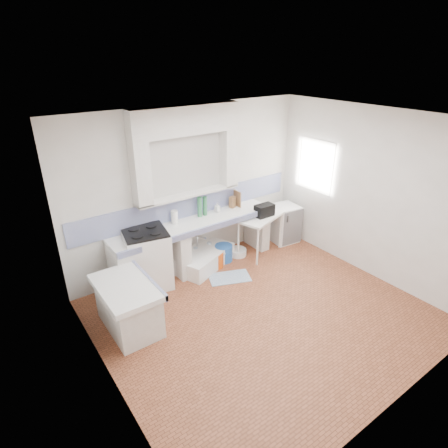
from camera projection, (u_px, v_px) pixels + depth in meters
floor at (263, 314)px, 5.51m from camera, size 4.50×4.50×0.00m
ceiling at (274, 122)px, 4.32m from camera, size 4.50×4.50×0.00m
wall_back at (190, 188)px, 6.39m from camera, size 4.50×0.00×4.50m
wall_front at (412, 306)px, 3.45m from camera, size 4.50×0.00×4.50m
wall_left at (101, 287)px, 3.73m from camera, size 0.00×4.50×4.50m
wall_right at (370, 195)px, 6.11m from camera, size 0.00×4.50×4.50m
alcove_mass at (186, 120)px, 5.74m from camera, size 1.90×0.25×0.45m
window_frame at (322, 165)px, 7.00m from camera, size 0.35×0.86×1.06m
lace_valance at (319, 146)px, 6.76m from camera, size 0.01×0.84×0.24m
counter_slab at (195, 224)px, 6.34m from camera, size 3.00×0.60×0.08m
counter_lip at (204, 230)px, 6.14m from camera, size 3.00×0.04×0.10m
counter_pier_left at (120, 272)px, 5.79m from camera, size 0.20×0.55×0.82m
counter_pier_mid at (179, 253)px, 6.35m from camera, size 0.20×0.55×0.82m
counter_pier_right at (257, 227)px, 7.28m from camera, size 0.20×0.55×0.82m
peninsula_top at (126, 287)px, 4.99m from camera, size 0.70×1.10×0.08m
peninsula_base at (129, 308)px, 5.14m from camera, size 0.60×1.00×0.62m
peninsula_lip at (148, 279)px, 5.17m from camera, size 0.04×1.10×0.10m
backsplash at (191, 205)px, 6.50m from camera, size 4.27×0.03×0.40m
stove at (147, 259)px, 6.01m from camera, size 0.80×0.78×0.96m
sink at (204, 259)px, 6.71m from camera, size 1.26×0.98×0.27m
side_table at (260, 234)px, 7.04m from camera, size 1.04×0.77×0.04m
fridge at (284, 223)px, 7.50m from camera, size 0.55×0.55×0.76m
bucket_red at (197, 264)px, 6.55m from camera, size 0.28×0.28×0.25m
bucket_orange at (215, 259)px, 6.68m from camera, size 0.40×0.40×0.28m
bucket_blue at (224, 253)px, 6.87m from camera, size 0.36×0.36×0.31m
basin_white at (238, 252)px, 7.08m from camera, size 0.36×0.36×0.12m
water_bottle_a at (196, 255)px, 6.79m from camera, size 0.10×0.10×0.31m
water_bottle_b at (209, 250)px, 6.95m from camera, size 0.10×0.10×0.33m
black_bag at (264, 210)px, 6.82m from camera, size 0.36×0.21×0.22m
green_bottle_a at (200, 207)px, 6.46m from camera, size 0.10×0.10×0.36m
green_bottle_b at (205, 206)px, 6.52m from camera, size 0.08×0.08×0.35m
knife_block at (232, 202)px, 6.87m from camera, size 0.12×0.11×0.21m
cutting_board at (237, 199)px, 6.91m from camera, size 0.03×0.22×0.30m
paper_towel at (175, 217)px, 6.22m from camera, size 0.13×0.13×0.23m
soap_bottle at (217, 207)px, 6.69m from camera, size 0.10×0.10×0.17m
rug at (229, 277)px, 6.39m from camera, size 0.79×0.63×0.01m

